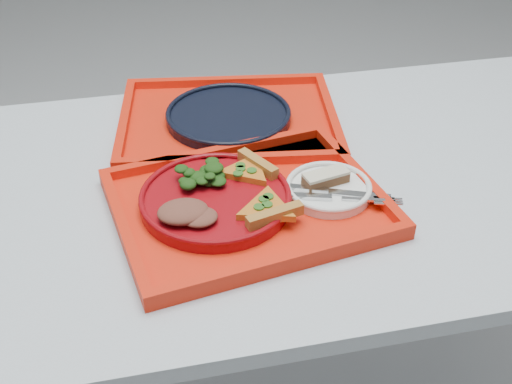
{
  "coord_description": "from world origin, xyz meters",
  "views": [
    {
      "loc": [
        -0.18,
        -0.95,
        1.43
      ],
      "look_at": [
        0.01,
        -0.08,
        0.78
      ],
      "focal_mm": 45.0,
      "sensor_mm": 36.0,
      "label": 1
    }
  ],
  "objects_px": {
    "tray_main": "(248,207)",
    "navy_plate": "(229,117)",
    "tray_far": "(229,123)",
    "dinner_plate": "(216,201)",
    "dessert_bar": "(326,178)"
  },
  "relations": [
    {
      "from": "tray_main",
      "to": "navy_plate",
      "type": "xyz_separation_m",
      "value": [
        0.02,
        0.3,
        0.01
      ]
    },
    {
      "from": "tray_far",
      "to": "dinner_plate",
      "type": "relative_size",
      "value": 1.73
    },
    {
      "from": "tray_far",
      "to": "dinner_plate",
      "type": "bearing_deg",
      "value": -96.34
    },
    {
      "from": "tray_far",
      "to": "tray_main",
      "type": "bearing_deg",
      "value": -85.48
    },
    {
      "from": "tray_main",
      "to": "dinner_plate",
      "type": "relative_size",
      "value": 1.73
    },
    {
      "from": "tray_main",
      "to": "dessert_bar",
      "type": "distance_m",
      "value": 0.15
    },
    {
      "from": "tray_main",
      "to": "dessert_bar",
      "type": "xyz_separation_m",
      "value": [
        0.14,
        0.01,
        0.03
      ]
    },
    {
      "from": "tray_main",
      "to": "navy_plate",
      "type": "distance_m",
      "value": 0.3
    },
    {
      "from": "navy_plate",
      "to": "dessert_bar",
      "type": "xyz_separation_m",
      "value": [
        0.12,
        -0.28,
        0.02
      ]
    },
    {
      "from": "dinner_plate",
      "to": "tray_far",
      "type": "bearing_deg",
      "value": 75.43
    },
    {
      "from": "tray_far",
      "to": "dinner_plate",
      "type": "xyz_separation_m",
      "value": [
        -0.07,
        -0.29,
        0.02
      ]
    },
    {
      "from": "tray_far",
      "to": "dessert_bar",
      "type": "relative_size",
      "value": 5.22
    },
    {
      "from": "dessert_bar",
      "to": "navy_plate",
      "type": "bearing_deg",
      "value": 100.91
    },
    {
      "from": "tray_main",
      "to": "navy_plate",
      "type": "bearing_deg",
      "value": 76.99
    },
    {
      "from": "navy_plate",
      "to": "dessert_bar",
      "type": "distance_m",
      "value": 0.31
    }
  ]
}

